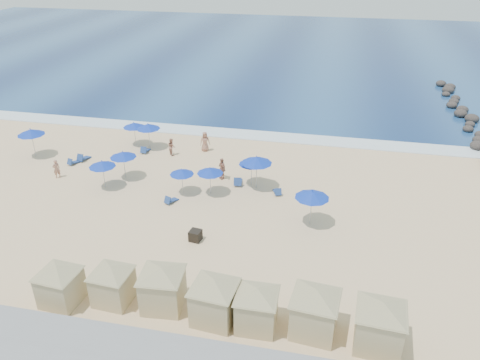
% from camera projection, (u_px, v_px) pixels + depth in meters
% --- Properties ---
extents(ground, '(160.00, 160.00, 0.00)m').
position_uv_depth(ground, '(177.00, 213.00, 33.30)').
color(ground, beige).
rests_on(ground, ground).
extents(ocean, '(160.00, 80.00, 0.06)m').
position_uv_depth(ocean, '(280.00, 50.00, 81.00)').
color(ocean, navy).
rests_on(ocean, ground).
extents(surf_line, '(160.00, 2.50, 0.08)m').
position_uv_depth(surf_line, '(227.00, 133.00, 46.73)').
color(surf_line, white).
rests_on(surf_line, ground).
extents(seawall, '(160.00, 6.10, 1.22)m').
position_uv_depth(seawall, '(80.00, 353.00, 21.29)').
color(seawall, gray).
rests_on(seawall, ground).
extents(rock_jetty, '(2.56, 26.66, 0.96)m').
position_uv_depth(rock_jetty, '(464.00, 116.00, 50.32)').
color(rock_jetty, '#282321').
rests_on(rock_jetty, ground).
extents(trash_bin, '(0.81, 0.81, 0.72)m').
position_uv_depth(trash_bin, '(195.00, 235.00, 30.15)').
color(trash_bin, black).
rests_on(trash_bin, ground).
extents(cabana_0, '(4.12, 4.12, 2.59)m').
position_uv_depth(cabana_0, '(59.00, 280.00, 24.53)').
color(cabana_0, tan).
rests_on(cabana_0, ground).
extents(cabana_1, '(4.05, 4.05, 2.54)m').
position_uv_depth(cabana_1, '(112.00, 279.00, 24.63)').
color(cabana_1, tan).
rests_on(cabana_1, ground).
extents(cabana_2, '(4.48, 4.48, 2.82)m').
position_uv_depth(cabana_2, '(162.00, 282.00, 24.21)').
color(cabana_2, tan).
rests_on(cabana_2, ground).
extents(cabana_3, '(4.49, 4.49, 2.83)m').
position_uv_depth(cabana_3, '(214.00, 294.00, 23.35)').
color(cabana_3, tan).
rests_on(cabana_3, ground).
extents(cabana_4, '(4.24, 4.24, 2.66)m').
position_uv_depth(cabana_4, '(257.00, 302.00, 22.97)').
color(cabana_4, tan).
rests_on(cabana_4, ground).
extents(cabana_5, '(4.61, 4.61, 2.91)m').
position_uv_depth(cabana_5, '(315.00, 305.00, 22.58)').
color(cabana_5, tan).
rests_on(cabana_5, ground).
extents(cabana_6, '(4.65, 4.65, 2.92)m').
position_uv_depth(cabana_6, '(381.00, 319.00, 21.77)').
color(cabana_6, tan).
rests_on(cabana_6, ground).
extents(umbrella_0, '(2.34, 2.34, 2.67)m').
position_uv_depth(umbrella_0, '(31.00, 132.00, 40.87)').
color(umbrella_0, '#A5A8AD').
rests_on(umbrella_0, ground).
extents(umbrella_1, '(2.02, 2.02, 2.29)m').
position_uv_depth(umbrella_1, '(134.00, 125.00, 43.31)').
color(umbrella_1, '#A5A8AD').
rests_on(umbrella_1, ground).
extents(umbrella_2, '(2.06, 2.06, 2.34)m').
position_uv_depth(umbrella_2, '(102.00, 164.00, 35.77)').
color(umbrella_2, '#A5A8AD').
rests_on(umbrella_2, ground).
extents(umbrella_3, '(2.18, 2.18, 2.48)m').
position_uv_depth(umbrella_3, '(148.00, 126.00, 42.55)').
color(umbrella_3, '#A5A8AD').
rests_on(umbrella_3, ground).
extents(umbrella_4, '(2.11, 2.11, 2.40)m').
position_uv_depth(umbrella_4, '(123.00, 155.00, 37.19)').
color(umbrella_4, '#A5A8AD').
rests_on(umbrella_4, ground).
extents(umbrella_5, '(1.84, 1.84, 2.09)m').
position_uv_depth(umbrella_5, '(182.00, 172.00, 35.05)').
color(umbrella_5, '#A5A8AD').
rests_on(umbrella_5, ground).
extents(umbrella_6, '(2.01, 2.01, 2.29)m').
position_uv_depth(umbrella_6, '(252.00, 162.00, 36.22)').
color(umbrella_6, '#A5A8AD').
rests_on(umbrella_6, ground).
extents(umbrella_7, '(1.99, 1.99, 2.26)m').
position_uv_depth(umbrella_7, '(210.00, 171.00, 34.90)').
color(umbrella_7, '#A5A8AD').
rests_on(umbrella_7, ground).
extents(umbrella_8, '(2.40, 2.40, 2.73)m').
position_uv_depth(umbrella_8, '(257.00, 160.00, 35.60)').
color(umbrella_8, '#A5A8AD').
rests_on(umbrella_8, ground).
extents(umbrella_9, '(2.34, 2.34, 2.66)m').
position_uv_depth(umbrella_9, '(312.00, 194.00, 30.98)').
color(umbrella_9, '#A5A8AD').
rests_on(umbrella_9, ground).
extents(beach_chair_0, '(0.87, 1.24, 0.63)m').
position_uv_depth(beach_chair_0, '(73.00, 162.00, 40.34)').
color(beach_chair_0, navy).
rests_on(beach_chair_0, ground).
extents(beach_chair_1, '(0.82, 1.42, 0.73)m').
position_uv_depth(beach_chair_1, '(83.00, 158.00, 41.01)').
color(beach_chair_1, navy).
rests_on(beach_chair_1, ground).
extents(beach_chair_2, '(0.56, 1.25, 0.69)m').
position_uv_depth(beach_chair_2, '(145.00, 150.00, 42.53)').
color(beach_chair_2, navy).
rests_on(beach_chair_2, ground).
extents(beach_chair_3, '(0.92, 1.25, 0.63)m').
position_uv_depth(beach_chair_3, '(170.00, 200.00, 34.49)').
color(beach_chair_3, navy).
rests_on(beach_chair_3, ground).
extents(beach_chair_4, '(0.80, 1.45, 0.76)m').
position_uv_depth(beach_chair_4, '(238.00, 181.00, 37.01)').
color(beach_chair_4, navy).
rests_on(beach_chair_4, ground).
extents(beach_chair_5, '(0.84, 1.24, 0.63)m').
position_uv_depth(beach_chair_5, '(277.00, 192.00, 35.64)').
color(beach_chair_5, navy).
rests_on(beach_chair_5, ground).
extents(beachgoer_0, '(0.63, 0.68, 1.57)m').
position_uv_depth(beachgoer_0, '(56.00, 169.00, 37.87)').
color(beachgoer_0, '#A36D5A').
rests_on(beachgoer_0, ground).
extents(beachgoer_1, '(0.94, 0.96, 1.56)m').
position_uv_depth(beachgoer_1, '(172.00, 147.00, 41.85)').
color(beachgoer_1, '#A36D5A').
rests_on(beachgoer_1, ground).
extents(beachgoer_2, '(1.02, 1.08, 1.80)m').
position_uv_depth(beachgoer_2, '(222.00, 169.00, 37.63)').
color(beachgoer_2, '#A36D5A').
rests_on(beachgoer_2, ground).
extents(beachgoer_3, '(1.06, 0.92, 1.84)m').
position_uv_depth(beachgoer_3, '(205.00, 142.00, 42.55)').
color(beachgoer_3, '#A36D5A').
rests_on(beachgoer_3, ground).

